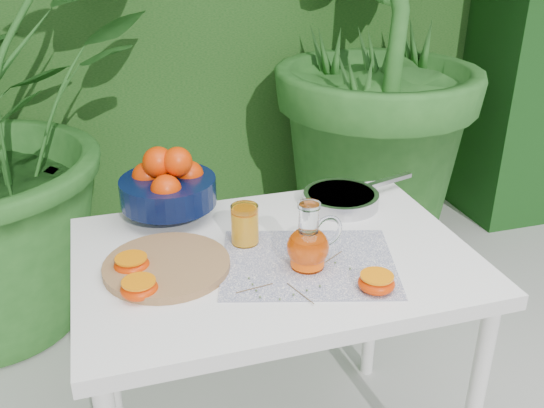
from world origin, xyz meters
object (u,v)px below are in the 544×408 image
object	(u,v)px
white_table	(274,280)
fruit_bowl	(168,185)
saute_pan	(342,198)
juice_pitcher	(309,245)
cutting_board	(167,266)

from	to	relation	value
white_table	fruit_bowl	xyz separation A→B (m)	(-0.22, 0.29, 0.18)
saute_pan	juice_pitcher	bearing A→B (deg)	-125.35
white_table	juice_pitcher	size ratio (longest dim) A/B	5.86
juice_pitcher	cutting_board	bearing A→B (deg)	164.88
white_table	cutting_board	size ratio (longest dim) A/B	3.24
fruit_bowl	saute_pan	xyz separation A→B (m)	(0.50, -0.07, -0.07)
white_table	fruit_bowl	size ratio (longest dim) A/B	3.17
white_table	juice_pitcher	world-z (taller)	juice_pitcher
fruit_bowl	juice_pitcher	xyz separation A→B (m)	(0.28, -0.38, -0.03)
juice_pitcher	saute_pan	world-z (taller)	juice_pitcher
juice_pitcher	saute_pan	xyz separation A→B (m)	(0.21, 0.30, -0.04)
fruit_bowl	juice_pitcher	size ratio (longest dim) A/B	1.85
white_table	cutting_board	distance (m)	0.29
white_table	cutting_board	xyz separation A→B (m)	(-0.27, 0.00, 0.09)
juice_pitcher	saute_pan	size ratio (longest dim) A/B	0.42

